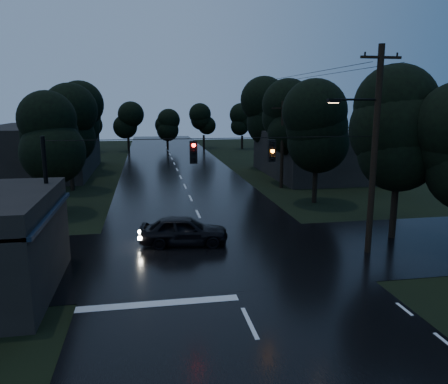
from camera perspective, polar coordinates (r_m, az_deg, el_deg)
name	(u,v)px	position (r m, az deg, el deg)	size (l,w,h in m)	color
main_road	(185,187)	(39.09, -5.12, 0.70)	(12.00, 120.00, 0.02)	black
cross_street	(217,254)	(21.80, -0.93, -8.14)	(60.00, 9.00, 0.02)	black
building_far_right	(317,154)	(45.93, 12.11, 4.89)	(10.00, 14.00, 4.40)	black
building_far_left	(43,150)	(49.69, -22.59, 5.10)	(10.00, 16.00, 5.00)	black
utility_pole_main	(373,148)	(22.10, 18.88, 5.52)	(3.50, 0.30, 10.00)	black
utility_pole_far	(282,144)	(38.21, 7.62, 6.27)	(2.00, 0.30, 7.50)	black
anchor_pole_left	(48,206)	(20.20, -21.99, -1.73)	(0.18, 0.18, 6.00)	black
span_signals	(232,151)	(19.73, 1.09, 5.44)	(15.00, 0.37, 1.12)	black
tree_corner_near	(400,129)	(25.08, 22.03, 7.64)	(4.48, 4.48, 9.44)	black
tree_left_a	(57,135)	(30.88, -20.94, 6.91)	(3.92, 3.92, 8.26)	black
tree_left_b	(68,124)	(38.83, -19.69, 8.36)	(4.20, 4.20, 8.85)	black
tree_left_c	(78,116)	(48.78, -18.50, 9.41)	(4.48, 4.48, 9.44)	black
tree_right_a	(317,127)	(32.68, 12.08, 8.29)	(4.20, 4.20, 8.85)	black
tree_right_b	(290,118)	(40.38, 8.62, 9.53)	(4.48, 4.48, 9.44)	black
tree_right_c	(267,112)	(50.10, 5.61, 10.42)	(4.76, 4.76, 10.03)	black
car	(184,230)	(23.09, -5.24, -5.01)	(1.85, 4.59, 1.56)	black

